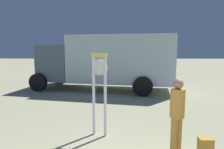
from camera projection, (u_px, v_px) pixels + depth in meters
standing_clock at (99, 86)px, 4.89m from camera, size 0.39×0.21×2.04m
person_near_clock at (177, 112)px, 4.13m from camera, size 0.30×0.30×1.54m
backpack at (205, 149)px, 3.91m from camera, size 0.26×0.22×0.44m
box_truck_near at (108, 60)px, 10.46m from camera, size 7.44×3.83×2.79m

